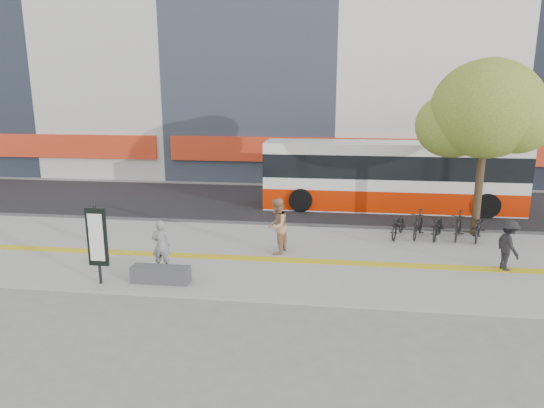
# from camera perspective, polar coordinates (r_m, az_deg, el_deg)

# --- Properties ---
(ground) EXTENTS (120.00, 120.00, 0.00)m
(ground) POSITION_cam_1_polar(r_m,az_deg,el_deg) (14.07, -1.29, -8.30)
(ground) COLOR slate
(ground) RESTS_ON ground
(sidewalk) EXTENTS (40.00, 7.00, 0.08)m
(sidewalk) POSITION_cam_1_polar(r_m,az_deg,el_deg) (15.45, -0.43, -6.14)
(sidewalk) COLOR gray
(sidewalk) RESTS_ON ground
(tactile_strip) EXTENTS (40.00, 0.45, 0.01)m
(tactile_strip) POSITION_cam_1_polar(r_m,az_deg,el_deg) (14.96, -0.70, -6.61)
(tactile_strip) COLOR gold
(tactile_strip) RESTS_ON sidewalk
(street) EXTENTS (40.00, 8.00, 0.06)m
(street) POSITION_cam_1_polar(r_m,az_deg,el_deg) (22.61, 2.22, 0.10)
(street) COLOR black
(street) RESTS_ON ground
(curb) EXTENTS (40.00, 0.25, 0.14)m
(curb) POSITION_cam_1_polar(r_m,az_deg,el_deg) (18.75, 1.06, -2.54)
(curb) COLOR #343437
(curb) RESTS_ON ground
(bench) EXTENTS (1.60, 0.45, 0.45)m
(bench) POSITION_cam_1_polar(r_m,az_deg,el_deg) (13.52, -13.17, -8.20)
(bench) COLOR #343437
(bench) RESTS_ON sidewalk
(signboard) EXTENTS (0.55, 0.10, 2.20)m
(signboard) POSITION_cam_1_polar(r_m,az_deg,el_deg) (13.56, -20.22, -3.87)
(signboard) COLOR black
(signboard) RESTS_ON sidewalk
(street_tree) EXTENTS (4.40, 3.80, 6.31)m
(street_tree) POSITION_cam_1_polar(r_m,az_deg,el_deg) (18.49, 24.13, 10.09)
(street_tree) COLOR #332417
(street_tree) RESTS_ON sidewalk
(bus) EXTENTS (11.14, 2.64, 2.97)m
(bus) POSITION_cam_1_polar(r_m,az_deg,el_deg) (21.88, 13.94, 3.08)
(bus) COLOR silver
(bus) RESTS_ON street
(bicycle_row) EXTENTS (3.88, 1.80, 0.99)m
(bicycle_row) POSITION_cam_1_polar(r_m,az_deg,el_deg) (17.94, 19.28, -2.45)
(bicycle_row) COLOR black
(bicycle_row) RESTS_ON sidewalk
(seated_woman) EXTENTS (0.58, 0.41, 1.52)m
(seated_woman) POSITION_cam_1_polar(r_m,az_deg,el_deg) (14.18, -13.12, -4.87)
(seated_woman) COLOR black
(seated_woman) RESTS_ON sidewalk
(pedestrian_tan) EXTENTS (0.86, 1.01, 1.81)m
(pedestrian_tan) POSITION_cam_1_polar(r_m,az_deg,el_deg) (15.27, 0.59, -2.65)
(pedestrian_tan) COLOR #A27455
(pedestrian_tan) RESTS_ON sidewalk
(pedestrian_dark) EXTENTS (0.74, 1.07, 1.52)m
(pedestrian_dark) POSITION_cam_1_polar(r_m,az_deg,el_deg) (15.48, 26.44, -4.42)
(pedestrian_dark) COLOR black
(pedestrian_dark) RESTS_ON sidewalk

